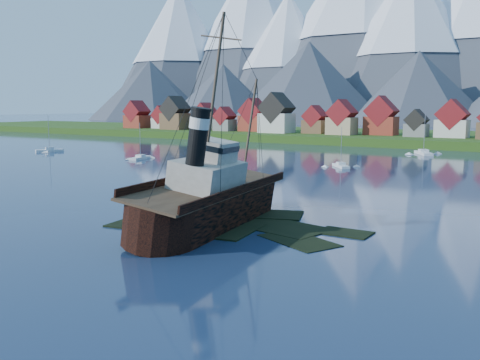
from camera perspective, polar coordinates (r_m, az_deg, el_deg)
The scene contains 10 objects.
ground at distance 66.11m, azimuth -2.75°, elevation -4.91°, with size 1400.00×1400.00×0.00m, color #1A2B49.
shoal at distance 66.97m, azimuth -0.43°, elevation -5.04°, with size 31.71×21.24×1.14m.
shore_bank at distance 226.26m, azimuth 22.85°, elevation 3.65°, with size 600.00×80.00×3.20m, color #214313.
seawall at distance 188.98m, azimuth 20.92°, elevation 3.01°, with size 600.00×2.50×2.00m, color #3F3D38.
town at distance 216.66m, azimuth 13.47°, elevation 6.27°, with size 250.96×16.69×17.30m.
tugboat_wreck at distance 67.02m, azimuth -2.62°, elevation -1.84°, with size 7.78×33.54×26.58m.
sailboat_a at distance 149.63m, azimuth -10.56°, elevation 2.30°, with size 4.01×8.81×10.43m.
sailboat_b at distance 180.52m, azimuth -19.64°, elevation 2.95°, with size 5.97×8.33×12.16m.
sailboat_c at distance 129.99m, azimuth 10.70°, elevation 1.45°, with size 6.51×7.26×10.08m.
sailboat_e at distance 170.29m, azimuth 18.98°, elevation 2.70°, with size 7.73×10.81×12.63m.
Camera 1 is at (37.06, -52.72, 14.79)m, focal length 40.00 mm.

